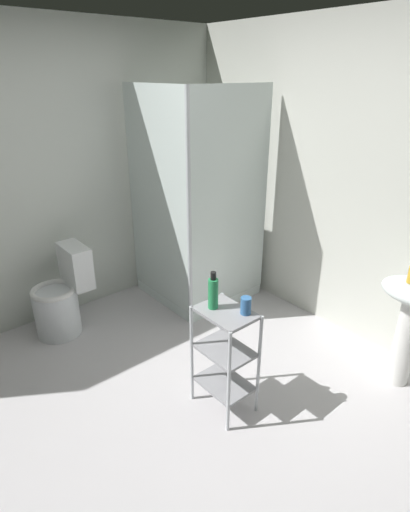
{
  "coord_description": "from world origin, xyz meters",
  "views": [
    {
      "loc": [
        1.65,
        -1.1,
        2.08
      ],
      "look_at": [
        -0.25,
        0.48,
        0.98
      ],
      "focal_mm": 29.02,
      "sensor_mm": 36.0,
      "label": 1
    }
  ],
  "objects": [
    {
      "name": "wall_back",
      "position": [
        0.01,
        1.85,
        1.25
      ],
      "size": [
        4.2,
        0.14,
        2.5
      ],
      "color": "silver",
      "rests_on": "ground_plane"
    },
    {
      "name": "ground_plane",
      "position": [
        0.0,
        0.0,
        -0.01
      ],
      "size": [
        4.2,
        4.2,
        0.02
      ],
      "primitive_type": "cube",
      "color": "silver"
    },
    {
      "name": "toilet",
      "position": [
        -1.48,
        -0.08,
        0.31
      ],
      "size": [
        0.37,
        0.49,
        0.76
      ],
      "color": "white",
      "rests_on": "ground_plane"
    },
    {
      "name": "body_wash_bottle_green",
      "position": [
        -0.02,
        0.35,
        0.85
      ],
      "size": [
        0.06,
        0.06,
        0.25
      ],
      "color": "#299C57",
      "rests_on": "storage_cart"
    },
    {
      "name": "shower_stall",
      "position": [
        -1.21,
        1.17,
        0.46
      ],
      "size": [
        0.92,
        0.92,
        2.0
      ],
      "color": "white",
      "rests_on": "ground_plane"
    },
    {
      "name": "wall_left",
      "position": [
        -1.85,
        0.0,
        1.25
      ],
      "size": [
        0.1,
        4.2,
        2.5
      ],
      "primitive_type": "cube",
      "color": "silver",
      "rests_on": "ground_plane"
    },
    {
      "name": "rinse_cup",
      "position": [
        0.16,
        0.46,
        0.79
      ],
      "size": [
        0.07,
        0.07,
        0.11
      ],
      "primitive_type": "cylinder",
      "color": "#3870B2",
      "rests_on": "storage_cart"
    },
    {
      "name": "storage_cart",
      "position": [
        0.07,
        0.38,
        0.44
      ],
      "size": [
        0.38,
        0.28,
        0.74
      ],
      "color": "silver",
      "rests_on": "ground_plane"
    }
  ]
}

